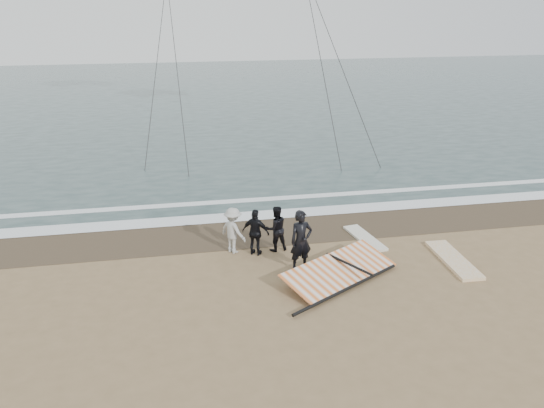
{
  "coord_description": "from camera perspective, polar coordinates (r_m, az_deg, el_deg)",
  "views": [
    {
      "loc": [
        -4.4,
        -12.75,
        7.82
      ],
      "look_at": [
        -1.44,
        3.0,
        1.6
      ],
      "focal_mm": 35.0,
      "sensor_mm": 36.0,
      "label": 1
    }
  ],
  "objects": [
    {
      "name": "ground",
      "position": [
        15.59,
        7.35,
        -9.09
      ],
      "size": [
        120.0,
        120.0,
        0.0
      ],
      "primitive_type": "plane",
      "color": "#8C704C",
      "rests_on": "ground"
    },
    {
      "name": "sea",
      "position": [
        46.61,
        -5.17,
        11.49
      ],
      "size": [
        120.0,
        54.0,
        0.02
      ],
      "primitive_type": "cube",
      "color": "#233838",
      "rests_on": "ground"
    },
    {
      "name": "wet_sand",
      "position": [
        19.44,
        3.36,
        -2.53
      ],
      "size": [
        120.0,
        2.8,
        0.01
      ],
      "primitive_type": "cube",
      "color": "#4C3D2B",
      "rests_on": "ground"
    },
    {
      "name": "foam_near",
      "position": [
        20.68,
        2.44,
        -0.94
      ],
      "size": [
        120.0,
        0.9,
        0.01
      ],
      "primitive_type": "cube",
      "color": "white",
      "rests_on": "sea"
    },
    {
      "name": "foam_far",
      "position": [
        22.23,
        1.46,
        0.68
      ],
      "size": [
        120.0,
        0.45,
        0.01
      ],
      "primitive_type": "cube",
      "color": "white",
      "rests_on": "sea"
    },
    {
      "name": "man_main",
      "position": [
        16.14,
        3.15,
        -3.96
      ],
      "size": [
        0.77,
        0.57,
        1.93
      ],
      "primitive_type": "imported",
      "rotation": [
        0.0,
        0.0,
        0.17
      ],
      "color": "black",
      "rests_on": "ground"
    },
    {
      "name": "board_white",
      "position": [
        17.94,
        18.92,
        -5.68
      ],
      "size": [
        0.82,
        2.68,
        0.11
      ],
      "primitive_type": "cube",
      "rotation": [
        0.0,
        0.0,
        -0.03
      ],
      "color": "white",
      "rests_on": "ground"
    },
    {
      "name": "board_cream",
      "position": [
        18.74,
        9.94,
        -3.63
      ],
      "size": [
        0.92,
        2.23,
        0.09
      ],
      "primitive_type": "cube",
      "rotation": [
        0.0,
        0.0,
        0.16
      ],
      "color": "silver",
      "rests_on": "ground"
    },
    {
      "name": "trio_cluster",
      "position": [
        17.28,
        -2.09,
        -2.84
      ],
      "size": [
        2.36,
        1.27,
        1.57
      ],
      "color": "black",
      "rests_on": "ground"
    },
    {
      "name": "sail_rig",
      "position": [
        16.13,
        6.89,
        -7.15
      ],
      "size": [
        3.88,
        3.41,
        0.49
      ],
      "color": "black",
      "rests_on": "ground"
    }
  ]
}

